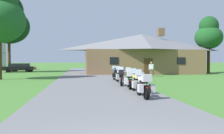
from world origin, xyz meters
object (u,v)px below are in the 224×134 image
object	(u,v)px
motorcycle_silver_fourth_in_row	(121,77)
parked_black_suv_far_left	(18,67)
tree_right_of_lodge	(209,34)
motorcycle_yellow_second_in_row	(137,83)
motorcycle_white_nearest_to_camera	(144,86)
bystander_white_shirt_near_lodge	(151,68)
parked_red_sedan_far_left	(22,68)
motorcycle_black_third_in_row	(130,80)
tree_left_far	(9,22)
motorcycle_silver_fifth_in_row	(120,76)
motorcycle_blue_farthest_in_row	(116,74)

from	to	relation	value
motorcycle_silver_fourth_in_row	parked_black_suv_far_left	distance (m)	27.29
tree_right_of_lodge	parked_black_suv_far_left	bearing A→B (deg)	167.37
motorcycle_yellow_second_in_row	parked_black_suv_far_left	distance (m)	31.23
motorcycle_white_nearest_to_camera	bystander_white_shirt_near_lodge	size ratio (longest dim) A/B	1.23
parked_red_sedan_far_left	motorcycle_black_third_in_row	bearing A→B (deg)	-153.09
motorcycle_black_third_in_row	tree_left_far	size ratio (longest dim) A/B	0.17
motorcycle_yellow_second_in_row	motorcycle_silver_fourth_in_row	world-z (taller)	same
motorcycle_white_nearest_to_camera	tree_left_far	size ratio (longest dim) A/B	0.17
motorcycle_silver_fifth_in_row	bystander_white_shirt_near_lodge	world-z (taller)	bystander_white_shirt_near_lodge
bystander_white_shirt_near_lodge	tree_right_of_lodge	size ratio (longest dim) A/B	0.20
motorcycle_white_nearest_to_camera	motorcycle_yellow_second_in_row	bearing A→B (deg)	85.67
motorcycle_silver_fourth_in_row	tree_right_of_lodge	world-z (taller)	tree_right_of_lodge
motorcycle_black_third_in_row	parked_black_suv_far_left	world-z (taller)	parked_black_suv_far_left
motorcycle_silver_fifth_in_row	tree_left_far	distance (m)	27.25
motorcycle_yellow_second_in_row	bystander_white_shirt_near_lodge	xyz separation A→B (m)	(4.78, 14.20, 0.34)
motorcycle_silver_fifth_in_row	parked_black_suv_far_left	bearing A→B (deg)	119.17
tree_left_far	parked_red_sedan_far_left	size ratio (longest dim) A/B	2.82
motorcycle_black_third_in_row	motorcycle_blue_farthest_in_row	distance (m)	6.51
motorcycle_black_third_in_row	tree_left_far	bearing A→B (deg)	123.73
motorcycle_white_nearest_to_camera	parked_red_sedan_far_left	xyz separation A→B (m)	(-12.66, 33.01, 0.03)
motorcycle_silver_fifth_in_row	tree_right_of_lodge	distance (m)	22.72
motorcycle_blue_farthest_in_row	bystander_white_shirt_near_lodge	world-z (taller)	bystander_white_shirt_near_lodge
motorcycle_black_third_in_row	parked_red_sedan_far_left	bearing A→B (deg)	119.28
motorcycle_black_third_in_row	motorcycle_silver_fourth_in_row	bearing A→B (deg)	99.81
motorcycle_black_third_in_row	bystander_white_shirt_near_lodge	xyz separation A→B (m)	(4.81, 12.14, 0.34)
motorcycle_yellow_second_in_row	motorcycle_silver_fourth_in_row	xyz separation A→B (m)	(-0.19, 4.28, 0.01)
tree_right_of_lodge	parked_black_suv_far_left	distance (m)	29.58
motorcycle_black_third_in_row	motorcycle_silver_fifth_in_row	world-z (taller)	same
motorcycle_silver_fourth_in_row	tree_right_of_lodge	distance (m)	24.36
tree_right_of_lodge	parked_red_sedan_far_left	distance (m)	30.24
parked_black_suv_far_left	motorcycle_silver_fourth_in_row	bearing A→B (deg)	-163.02
tree_left_far	parked_black_suv_far_left	size ratio (longest dim) A/B	2.49
tree_left_far	motorcycle_blue_farthest_in_row	bearing A→B (deg)	-54.46
motorcycle_silver_fifth_in_row	bystander_white_shirt_near_lodge	size ratio (longest dim) A/B	1.24
motorcycle_yellow_second_in_row	motorcycle_silver_fifth_in_row	size ratio (longest dim) A/B	1.00
bystander_white_shirt_near_lodge	tree_left_far	distance (m)	24.73
motorcycle_black_third_in_row	bystander_white_shirt_near_lodge	world-z (taller)	bystander_white_shirt_near_lodge
motorcycle_silver_fifth_in_row	bystander_white_shirt_near_lodge	xyz separation A→B (m)	(4.75, 7.81, 0.34)
motorcycle_yellow_second_in_row	parked_black_suv_far_left	bearing A→B (deg)	113.81
motorcycle_white_nearest_to_camera	motorcycle_silver_fourth_in_row	xyz separation A→B (m)	(-0.06, 6.22, 0.01)
motorcycle_black_third_in_row	motorcycle_blue_farthest_in_row	bearing A→B (deg)	95.15
motorcycle_white_nearest_to_camera	parked_red_sedan_far_left	distance (m)	35.36
motorcycle_black_third_in_row	parked_red_sedan_far_left	size ratio (longest dim) A/B	0.48
motorcycle_white_nearest_to_camera	parked_black_suv_far_left	world-z (taller)	parked_black_suv_far_left
parked_black_suv_far_left	bystander_white_shirt_near_lodge	bearing A→B (deg)	-139.62
motorcycle_yellow_second_in_row	motorcycle_silver_fifth_in_row	world-z (taller)	same
motorcycle_yellow_second_in_row	motorcycle_blue_farthest_in_row	bearing A→B (deg)	89.47
motorcycle_blue_farthest_in_row	tree_right_of_lodge	size ratio (longest dim) A/B	0.25
motorcycle_blue_farthest_in_row	bystander_white_shirt_near_lodge	bearing A→B (deg)	47.68
motorcycle_silver_fourth_in_row	tree_right_of_lodge	bearing A→B (deg)	56.46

